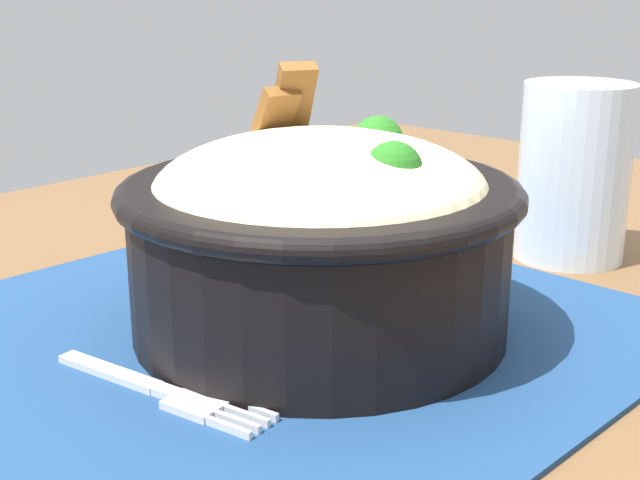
{
  "coord_description": "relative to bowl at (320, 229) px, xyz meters",
  "views": [
    {
      "loc": [
        0.31,
        0.31,
        0.94
      ],
      "look_at": [
        -0.02,
        0.02,
        0.8
      ],
      "focal_mm": 49.51,
      "sensor_mm": 36.0,
      "label": 1
    }
  ],
  "objects": [
    {
      "name": "fork",
      "position": [
        0.1,
        0.0,
        -0.05
      ],
      "size": [
        0.03,
        0.12,
        0.0
      ],
      "color": "#BEBEBE",
      "rests_on": "placemat"
    },
    {
      "name": "placemat",
      "position": [
        0.04,
        -0.02,
        -0.06
      ],
      "size": [
        0.42,
        0.37,
        0.0
      ],
      "primitive_type": "cube",
      "rotation": [
        0.0,
        0.0,
        -0.04
      ],
      "color": "navy",
      "rests_on": "table"
    },
    {
      "name": "table",
      "position": [
        0.02,
        -0.02,
        -0.15
      ],
      "size": [
        1.15,
        0.78,
        0.75
      ],
      "color": "brown",
      "rests_on": "ground_plane"
    },
    {
      "name": "bowl",
      "position": [
        0.0,
        0.0,
        0.0
      ],
      "size": [
        0.23,
        0.23,
        0.14
      ],
      "color": "black",
      "rests_on": "placemat"
    },
    {
      "name": "drinking_glass",
      "position": [
        -0.21,
        0.04,
        -0.01
      ],
      "size": [
        0.07,
        0.07,
        0.12
      ],
      "color": "silver",
      "rests_on": "table"
    }
  ]
}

